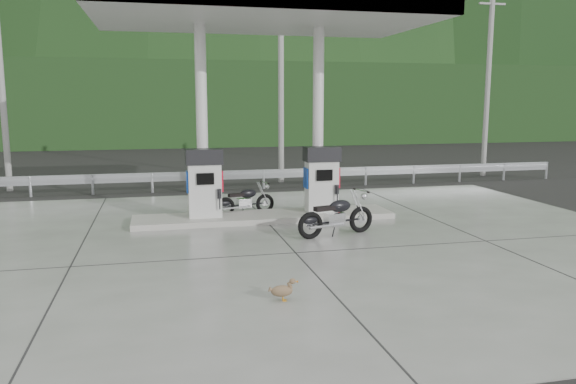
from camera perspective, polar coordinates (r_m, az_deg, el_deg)
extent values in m
plane|color=black|center=(12.88, -0.29, -5.14)|extent=(160.00, 160.00, 0.00)
cube|color=slate|center=(12.88, -0.29, -5.09)|extent=(18.00, 14.00, 0.02)
cube|color=#A09E95|center=(15.25, -2.38, -2.52)|extent=(7.00, 1.40, 0.15)
cylinder|color=silver|center=(15.12, -8.74, 7.12)|extent=(0.30, 0.30, 5.00)
cylinder|color=silver|center=(15.70, 3.08, 7.28)|extent=(0.30, 0.30, 5.00)
cube|color=silver|center=(15.09, -2.52, 17.50)|extent=(8.50, 5.00, 0.40)
cube|color=black|center=(24.04, -6.38, 1.51)|extent=(60.00, 7.00, 0.01)
cylinder|color=gray|center=(22.31, -27.13, 10.28)|extent=(0.22, 0.22, 8.00)
cylinder|color=gray|center=(22.20, -0.71, 11.28)|extent=(0.22, 0.22, 8.00)
cylinder|color=gray|center=(25.69, 19.65, 10.47)|extent=(0.22, 0.22, 8.00)
cube|color=black|center=(42.26, -9.46, 8.80)|extent=(80.00, 6.00, 6.00)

